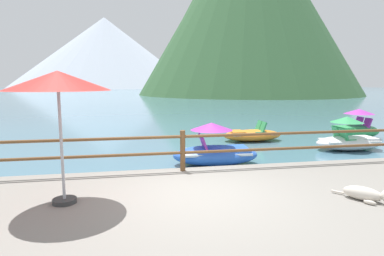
% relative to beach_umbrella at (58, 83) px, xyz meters
% --- Properties ---
extents(ground_plane, '(200.00, 200.00, 0.00)m').
position_rel_beach_umbrella_xyz_m(ground_plane, '(2.32, 40.11, -2.45)').
color(ground_plane, '#477084').
extents(dock_railing, '(23.92, 0.12, 0.95)m').
position_rel_beach_umbrella_xyz_m(dock_railing, '(2.32, 1.66, -1.46)').
color(dock_railing, brown).
rests_on(dock_railing, promenade_dock).
extents(beach_umbrella, '(1.70, 1.70, 2.24)m').
position_rel_beach_umbrella_xyz_m(beach_umbrella, '(0.00, 0.00, 0.00)').
color(beach_umbrella, '#B2B2B7').
rests_on(beach_umbrella, promenade_dock).
extents(dog_resting, '(0.69, 0.91, 0.26)m').
position_rel_beach_umbrella_xyz_m(dog_resting, '(5.16, -0.87, -1.92)').
color(dog_resting, beige).
rests_on(dog_resting, promenade_dock).
extents(pedal_boat_0, '(2.13, 1.33, 1.28)m').
position_rel_beach_umbrella_xyz_m(pedal_boat_0, '(10.85, 6.90, -2.00)').
color(pedal_boat_0, green).
rests_on(pedal_boat_0, ground).
extents(pedal_boat_1, '(2.64, 1.51, 1.27)m').
position_rel_beach_umbrella_xyz_m(pedal_boat_1, '(3.61, 3.57, -2.03)').
color(pedal_boat_1, blue).
rests_on(pedal_boat_1, ground).
extents(pedal_boat_2, '(2.47, 1.14, 0.82)m').
position_rel_beach_umbrella_xyz_m(pedal_boat_2, '(6.13, 7.10, -2.19)').
color(pedal_boat_2, orange).
rests_on(pedal_boat_2, ground).
extents(pedal_boat_3, '(2.50, 1.35, 1.22)m').
position_rel_beach_umbrella_xyz_m(pedal_boat_3, '(8.90, 4.73, -2.05)').
color(pedal_boat_3, white).
rests_on(pedal_boat_3, ground).
extents(cliff_headland, '(41.81, 41.81, 35.27)m').
position_rel_beach_umbrella_xyz_m(cliff_headland, '(22.44, 56.59, 14.10)').
color(cliff_headland, '#386038').
rests_on(cliff_headland, ground).
extents(distant_peak, '(74.39, 74.39, 28.26)m').
position_rel_beach_umbrella_xyz_m(distant_peak, '(-8.33, 136.00, 11.68)').
color(distant_peak, '#A8B2C1').
rests_on(distant_peak, ground).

